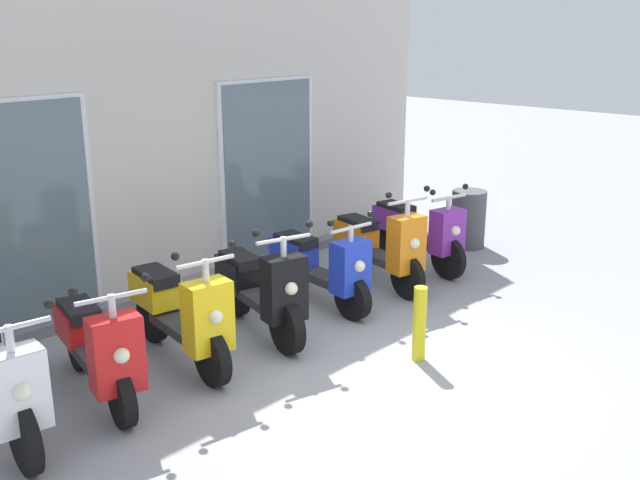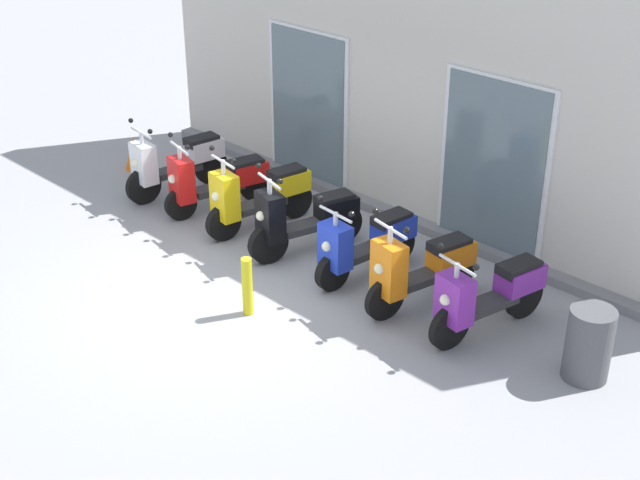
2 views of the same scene
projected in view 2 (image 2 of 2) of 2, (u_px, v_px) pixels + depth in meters
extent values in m
plane|color=#939399|center=(227.00, 292.00, 10.47)|extent=(40.00, 40.00, 0.00)
cube|color=beige|center=(404.00, 72.00, 11.54)|extent=(8.90, 0.30, 3.96)
cube|color=slate|center=(386.00, 212.00, 12.27)|extent=(8.90, 0.20, 0.12)
cube|color=silver|center=(309.00, 108.00, 12.81)|extent=(1.55, 0.04, 2.30)
cube|color=slate|center=(307.00, 108.00, 12.79)|extent=(1.43, 0.02, 2.22)
cube|color=silver|center=(493.00, 168.00, 10.83)|extent=(1.55, 0.04, 2.30)
cube|color=slate|center=(492.00, 169.00, 10.81)|extent=(1.43, 0.02, 2.22)
cylinder|color=black|center=(144.00, 186.00, 12.53)|extent=(0.15, 0.53, 0.52)
cylinder|color=black|center=(211.00, 167.00, 13.15)|extent=(0.15, 0.53, 0.52)
cube|color=#2D2D30|center=(178.00, 170.00, 12.79)|extent=(0.35, 0.72, 0.09)
cube|color=white|center=(144.00, 163.00, 12.39)|extent=(0.41, 0.29, 0.57)
sphere|color=#F2EFCC|center=(135.00, 163.00, 12.30)|extent=(0.12, 0.12, 0.12)
cube|color=white|center=(204.00, 149.00, 12.95)|extent=(0.36, 0.55, 0.28)
cube|color=black|center=(201.00, 140.00, 12.86)|extent=(0.32, 0.51, 0.11)
cylinder|color=silver|center=(141.00, 138.00, 12.23)|extent=(0.06, 0.06, 0.20)
cylinder|color=silver|center=(141.00, 133.00, 12.19)|extent=(0.55, 0.10, 0.04)
sphere|color=black|center=(150.00, 131.00, 11.95)|extent=(0.07, 0.07, 0.07)
sphere|color=black|center=(131.00, 121.00, 12.33)|extent=(0.07, 0.07, 0.07)
cylinder|color=black|center=(181.00, 204.00, 12.09)|extent=(0.21, 0.46, 0.45)
cylinder|color=black|center=(255.00, 186.00, 12.63)|extent=(0.21, 0.46, 0.45)
cube|color=#2D2D30|center=(218.00, 188.00, 12.32)|extent=(0.42, 0.75, 0.09)
cube|color=red|center=(182.00, 180.00, 11.95)|extent=(0.43, 0.32, 0.59)
sphere|color=#F2EFCC|center=(172.00, 179.00, 11.87)|extent=(0.12, 0.12, 0.12)
cube|color=red|center=(248.00, 172.00, 12.47)|extent=(0.41, 0.58, 0.28)
cube|color=black|center=(245.00, 163.00, 12.39)|extent=(0.37, 0.53, 0.11)
cylinder|color=silver|center=(180.00, 154.00, 11.77)|extent=(0.06, 0.06, 0.20)
cylinder|color=silver|center=(179.00, 148.00, 11.74)|extent=(0.53, 0.16, 0.04)
sphere|color=black|center=(187.00, 147.00, 11.49)|extent=(0.07, 0.07, 0.07)
sphere|color=black|center=(170.00, 135.00, 11.89)|extent=(0.07, 0.07, 0.07)
cylinder|color=black|center=(224.00, 223.00, 11.54)|extent=(0.18, 0.50, 0.49)
cylinder|color=black|center=(296.00, 201.00, 12.15)|extent=(0.18, 0.50, 0.49)
cube|color=#2D2D30|center=(260.00, 205.00, 11.80)|extent=(0.37, 0.74, 0.09)
cube|color=yellow|center=(225.00, 196.00, 11.40)|extent=(0.41, 0.30, 0.61)
sphere|color=#F2EFCC|center=(216.00, 196.00, 11.31)|extent=(0.12, 0.12, 0.12)
cube|color=yellow|center=(289.00, 182.00, 11.95)|extent=(0.38, 0.56, 0.28)
cube|color=black|center=(287.00, 173.00, 11.87)|extent=(0.33, 0.52, 0.11)
cylinder|color=silver|center=(223.00, 168.00, 11.22)|extent=(0.06, 0.06, 0.21)
cylinder|color=silver|center=(223.00, 162.00, 11.18)|extent=(0.53, 0.12, 0.04)
sphere|color=black|center=(234.00, 161.00, 10.94)|extent=(0.07, 0.07, 0.07)
sphere|color=black|center=(212.00, 148.00, 11.32)|extent=(0.07, 0.07, 0.07)
cylinder|color=black|center=(268.00, 244.00, 10.99)|extent=(0.24, 0.53, 0.52)
cylinder|color=black|center=(343.00, 224.00, 11.49)|extent=(0.24, 0.53, 0.52)
cube|color=#2D2D30|center=(306.00, 226.00, 11.19)|extent=(0.43, 0.72, 0.09)
cube|color=black|center=(270.00, 216.00, 10.84)|extent=(0.43, 0.33, 0.61)
sphere|color=#F2EFCC|center=(261.00, 216.00, 10.76)|extent=(0.12, 0.12, 0.12)
cube|color=black|center=(337.00, 208.00, 11.32)|extent=(0.42, 0.58, 0.28)
cube|color=black|center=(334.00, 199.00, 11.24)|extent=(0.37, 0.53, 0.11)
cylinder|color=silver|center=(269.00, 187.00, 10.66)|extent=(0.06, 0.06, 0.20)
cylinder|color=silver|center=(269.00, 181.00, 10.62)|extent=(0.54, 0.18, 0.04)
sphere|color=black|center=(280.00, 181.00, 10.37)|extent=(0.07, 0.07, 0.07)
sphere|color=black|center=(259.00, 166.00, 10.79)|extent=(0.07, 0.07, 0.07)
cylinder|color=black|center=(333.00, 272.00, 10.42)|extent=(0.16, 0.47, 0.46)
cylinder|color=black|center=(399.00, 245.00, 11.02)|extent=(0.16, 0.47, 0.46)
cube|color=#2D2D30|center=(367.00, 251.00, 10.67)|extent=(0.33, 0.69, 0.09)
cube|color=#1E38C6|center=(335.00, 246.00, 10.29)|extent=(0.40, 0.28, 0.54)
sphere|color=#F2EFCC|center=(327.00, 246.00, 10.20)|extent=(0.12, 0.12, 0.12)
cube|color=#1E38C6|center=(394.00, 228.00, 10.84)|extent=(0.36, 0.55, 0.28)
cube|color=black|center=(392.00, 219.00, 10.75)|extent=(0.31, 0.51, 0.11)
cylinder|color=silver|center=(336.00, 220.00, 10.13)|extent=(0.06, 0.06, 0.18)
cylinder|color=silver|center=(336.00, 214.00, 10.10)|extent=(0.55, 0.10, 0.04)
sphere|color=black|center=(352.00, 214.00, 9.86)|extent=(0.07, 0.07, 0.07)
sphere|color=black|center=(320.00, 198.00, 10.24)|extent=(0.07, 0.07, 0.07)
cylinder|color=black|center=(385.00, 299.00, 9.84)|extent=(0.18, 0.51, 0.50)
cylinder|color=black|center=(456.00, 273.00, 10.35)|extent=(0.18, 0.51, 0.50)
cube|color=#2D2D30|center=(422.00, 278.00, 10.05)|extent=(0.39, 0.69, 0.09)
cube|color=orange|center=(389.00, 269.00, 9.68)|extent=(0.42, 0.31, 0.63)
sphere|color=#F2EFCC|center=(379.00, 269.00, 9.60)|extent=(0.12, 0.12, 0.12)
cube|color=orange|center=(451.00, 254.00, 10.17)|extent=(0.40, 0.57, 0.28)
cube|color=black|center=(449.00, 244.00, 10.08)|extent=(0.35, 0.52, 0.11)
cylinder|color=silver|center=(390.00, 236.00, 9.50)|extent=(0.06, 0.06, 0.21)
cylinder|color=silver|center=(390.00, 229.00, 9.46)|extent=(0.54, 0.15, 0.04)
sphere|color=black|center=(407.00, 230.00, 9.21)|extent=(0.07, 0.07, 0.07)
sphere|color=black|center=(376.00, 211.00, 9.62)|extent=(0.07, 0.07, 0.07)
cylinder|color=black|center=(450.00, 327.00, 9.33)|extent=(0.18, 0.52, 0.51)
cylinder|color=black|center=(524.00, 297.00, 9.87)|extent=(0.18, 0.52, 0.51)
cube|color=#2D2D30|center=(489.00, 304.00, 9.55)|extent=(0.39, 0.72, 0.09)
cube|color=purple|center=(455.00, 299.00, 9.20)|extent=(0.42, 0.31, 0.53)
sphere|color=#F2EFCC|center=(445.00, 300.00, 9.11)|extent=(0.12, 0.12, 0.12)
cube|color=purple|center=(520.00, 277.00, 9.69)|extent=(0.40, 0.57, 0.28)
cube|color=black|center=(519.00, 267.00, 9.61)|extent=(0.35, 0.52, 0.11)
cylinder|color=silver|center=(457.00, 271.00, 9.04)|extent=(0.06, 0.06, 0.18)
cylinder|color=silver|center=(457.00, 265.00, 9.01)|extent=(0.53, 0.14, 0.04)
sphere|color=black|center=(476.00, 267.00, 8.77)|extent=(0.07, 0.07, 0.07)
sphere|color=black|center=(441.00, 246.00, 9.16)|extent=(0.07, 0.07, 0.07)
cone|color=orange|center=(135.00, 153.00, 13.66)|extent=(0.32, 0.32, 0.52)
cylinder|color=yellow|center=(247.00, 286.00, 9.89)|extent=(0.12, 0.12, 0.70)
cylinder|color=#4C4C51|center=(589.00, 344.00, 8.81)|extent=(0.46, 0.46, 0.78)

